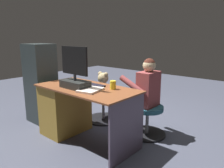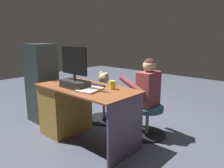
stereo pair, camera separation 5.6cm
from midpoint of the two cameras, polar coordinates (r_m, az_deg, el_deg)
ground_plane at (r=3.19m, az=-2.87°, el=-12.70°), size 10.00×10.00×0.00m
desk at (r=3.11m, az=-11.66°, el=-6.02°), size 1.35×0.68×0.73m
monitor at (r=2.71m, az=-10.35°, el=2.15°), size 0.45×0.20×0.51m
keyboard at (r=2.85m, az=-6.28°, el=-0.17°), size 0.42×0.14×0.02m
computer_mouse at (r=3.07m, az=-10.28°, el=0.77°), size 0.06×0.10×0.04m
cup at (r=2.63m, az=-0.36°, el=-0.26°), size 0.07×0.07×0.10m
tv_remote at (r=2.97m, az=-11.85°, el=0.14°), size 0.06×0.15×0.02m
notebook_binder at (r=2.57m, az=-6.31°, el=-1.57°), size 0.28×0.34×0.02m
office_chair_teddy at (r=3.57m, az=-2.75°, el=-5.97°), size 0.56×0.56×0.42m
teddy_bear at (r=3.48m, az=-2.67°, el=-0.13°), size 0.26×0.27×0.38m
visitor_chair at (r=3.08m, az=8.75°, el=-8.83°), size 0.52×0.52×0.42m
person at (r=3.01m, az=7.41°, el=-1.84°), size 0.57×0.47×1.08m
equipment_rack at (r=3.62m, az=-18.67°, el=0.12°), size 0.44×0.36×1.24m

